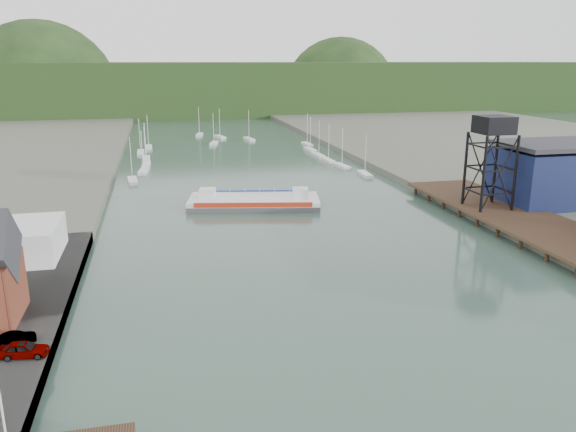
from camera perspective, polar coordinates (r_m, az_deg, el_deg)
name	(u,v)px	position (r m, az deg, el deg)	size (l,w,h in m)	color
east_pier	(544,228)	(96.72, 24.53, -1.12)	(14.00, 70.00, 2.45)	black
lift_tower	(494,131)	(103.37, 20.16, 8.14)	(6.50, 6.50, 16.00)	black
blue_shed	(556,174)	(114.96, 25.54, 3.89)	(20.50, 14.50, 11.30)	#0B1334
marina_sailboats	(232,153)	(170.02, -5.72, 6.37)	(57.71, 92.65, 0.90)	silver
distant_hills	(187,91)	(330.30, -10.25, 12.39)	(500.00, 120.00, 80.00)	black
chain_ferry	(254,201)	(108.40, -3.46, 1.50)	(26.30, 14.65, 3.57)	#47474A
car_west_a	(24,349)	(56.83, -25.27, -12.14)	(1.73, 4.29, 1.46)	#999999
car_west_b	(16,338)	(59.55, -25.94, -11.10)	(1.23, 3.53, 1.16)	#999999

